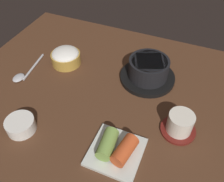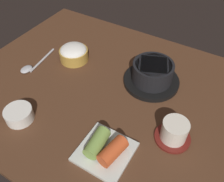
% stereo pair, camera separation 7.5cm
% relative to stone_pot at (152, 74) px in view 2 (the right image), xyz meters
% --- Properties ---
extents(dining_table, '(1.00, 0.76, 0.02)m').
position_rel_stone_pot_xyz_m(dining_table, '(-0.10, -0.11, -0.05)').
color(dining_table, '#4C2D1C').
rests_on(dining_table, ground).
extents(stone_pot, '(0.19, 0.19, 0.08)m').
position_rel_stone_pot_xyz_m(stone_pot, '(0.00, 0.00, 0.00)').
color(stone_pot, black).
rests_on(stone_pot, dining_table).
extents(rice_bowl, '(0.11, 0.11, 0.06)m').
position_rel_stone_pot_xyz_m(rice_bowl, '(-0.30, -0.03, -0.01)').
color(rice_bowl, '#B78C38').
rests_on(rice_bowl, dining_table).
extents(tea_cup_with_saucer, '(0.10, 0.10, 0.07)m').
position_rel_stone_pot_xyz_m(tea_cup_with_saucer, '(0.14, -0.18, -0.01)').
color(tea_cup_with_saucer, maroon).
rests_on(tea_cup_with_saucer, dining_table).
extents(kimchi_plate, '(0.14, 0.14, 0.05)m').
position_rel_stone_pot_xyz_m(kimchi_plate, '(0.01, -0.31, -0.02)').
color(kimchi_plate, silver).
rests_on(kimchi_plate, dining_table).
extents(side_bowl_near, '(0.08, 0.08, 0.04)m').
position_rel_stone_pot_xyz_m(side_bowl_near, '(-0.27, -0.34, -0.02)').
color(side_bowl_near, white).
rests_on(side_bowl_near, dining_table).
extents(spoon, '(0.04, 0.17, 0.01)m').
position_rel_stone_pot_xyz_m(spoon, '(-0.41, -0.15, -0.03)').
color(spoon, '#B7B7BC').
rests_on(spoon, dining_table).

